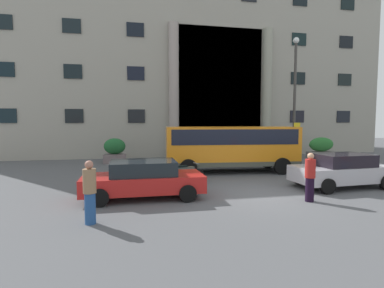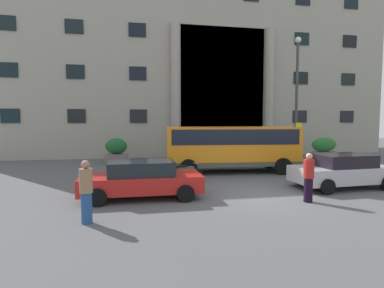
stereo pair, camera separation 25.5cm
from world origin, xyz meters
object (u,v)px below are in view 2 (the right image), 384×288
at_px(hedge_planter_entrance_right, 116,151).
at_px(hedge_planter_east, 181,151).
at_px(hedge_planter_far_west, 324,148).
at_px(parked_coupe_end, 342,171).
at_px(bus_stop_sign, 298,139).
at_px(orange_minibus, 232,145).
at_px(motorcycle_far_end, 345,167).
at_px(motorcycle_near_kerb, 184,173).
at_px(lamppost_plaza_centre, 297,91).
at_px(pedestrian_woman_dark_dress, 309,177).
at_px(pedestrian_woman_with_bag, 86,192).
at_px(parked_compact_extra, 142,179).

bearing_deg(hedge_planter_entrance_right, hedge_planter_east, 5.60).
relative_size(hedge_planter_far_west, parked_coupe_end, 0.49).
distance_m(bus_stop_sign, parked_coupe_end, 6.63).
height_order(orange_minibus, bus_stop_sign, bus_stop_sign).
relative_size(hedge_planter_east, motorcycle_far_end, 0.78).
bearing_deg(motorcycle_near_kerb, hedge_planter_entrance_right, 100.54).
xyz_separation_m(orange_minibus, lamppost_plaza_centre, (5.34, 2.64, 3.29)).
xyz_separation_m(pedestrian_woman_dark_dress, pedestrian_woman_with_bag, (-7.36, -0.89, 0.02)).
height_order(orange_minibus, hedge_planter_entrance_right, orange_minibus).
xyz_separation_m(motorcycle_far_end, lamppost_plaza_centre, (-0.17, 4.77, 4.36)).
bearing_deg(orange_minibus, pedestrian_woman_dark_dress, -78.81).
xyz_separation_m(hedge_planter_far_west, lamppost_plaza_centre, (-3.51, -2.00, 4.05)).
bearing_deg(bus_stop_sign, orange_minibus, -161.48).
bearing_deg(parked_compact_extra, hedge_planter_east, 73.21).
distance_m(parked_compact_extra, motorcycle_far_end, 10.93).
bearing_deg(parked_compact_extra, motorcycle_far_end, 13.98).
bearing_deg(hedge_planter_entrance_right, pedestrian_woman_dark_dress, -57.72).
relative_size(bus_stop_sign, hedge_planter_far_west, 1.29).
distance_m(orange_minibus, motorcycle_far_end, 6.00).
distance_m(orange_minibus, pedestrian_woman_dark_dress, 6.59).
bearing_deg(parked_coupe_end, hedge_planter_far_west, 56.43).
relative_size(parked_compact_extra, pedestrian_woman_with_bag, 2.47).
xyz_separation_m(bus_stop_sign, parked_compact_extra, (-10.06, -6.48, -0.97)).
distance_m(parked_compact_extra, pedestrian_woman_dark_dress, 6.02).
xyz_separation_m(parked_coupe_end, parked_compact_extra, (-8.48, -0.11, -0.02)).
height_order(orange_minibus, pedestrian_woman_dark_dress, orange_minibus).
xyz_separation_m(hedge_planter_east, pedestrian_woman_with_bag, (-4.61, -12.79, 0.21)).
bearing_deg(hedge_planter_far_west, orange_minibus, -152.29).
height_order(parked_coupe_end, motorcycle_near_kerb, parked_coupe_end).
bearing_deg(motorcycle_near_kerb, bus_stop_sign, 12.78).
relative_size(orange_minibus, parked_compact_extra, 1.67).
distance_m(hedge_planter_far_west, motorcycle_far_end, 7.56).
bearing_deg(hedge_planter_entrance_right, orange_minibus, -36.98).
height_order(hedge_planter_east, pedestrian_woman_with_bag, pedestrian_woman_with_bag).
bearing_deg(hedge_planter_far_west, parked_compact_extra, -145.82).
distance_m(parked_coupe_end, pedestrian_woman_dark_dress, 3.27).
xyz_separation_m(parked_coupe_end, lamppost_plaza_centre, (1.94, 7.35, 4.08)).
bearing_deg(pedestrian_woman_dark_dress, parked_compact_extra, -150.21).
xyz_separation_m(hedge_planter_east, pedestrian_woman_dark_dress, (2.75, -11.90, 0.19)).
bearing_deg(hedge_planter_east, orange_minibus, -69.00).
bearing_deg(bus_stop_sign, parked_compact_extra, -147.20).
bearing_deg(motorcycle_far_end, pedestrian_woman_with_bag, -142.72).
height_order(motorcycle_far_end, motorcycle_near_kerb, same).
height_order(hedge_planter_east, motorcycle_far_end, hedge_planter_east).
relative_size(hedge_planter_east, motorcycle_near_kerb, 0.78).
relative_size(hedge_planter_east, hedge_planter_entrance_right, 0.89).
distance_m(orange_minibus, parked_compact_extra, 7.05).
distance_m(motorcycle_far_end, motorcycle_near_kerb, 8.63).
relative_size(parked_coupe_end, motorcycle_near_kerb, 2.26).
xyz_separation_m(bus_stop_sign, lamppost_plaza_centre, (0.36, 0.98, 3.13)).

